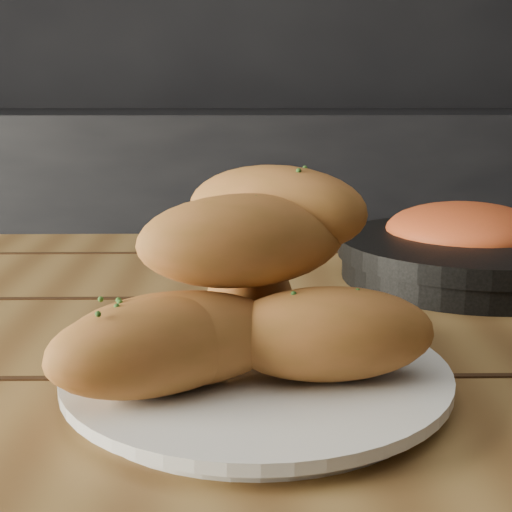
{
  "coord_description": "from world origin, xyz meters",
  "views": [
    {
      "loc": [
        0.01,
        -0.09,
        0.95
      ],
      "look_at": [
        0.02,
        0.39,
        0.84
      ],
      "focal_mm": 50.0,
      "sensor_mm": 36.0,
      "label": 1
    }
  ],
  "objects_px": {
    "table": "(296,446)",
    "plate": "(256,377)",
    "skillet": "(470,258)",
    "bread_rolls": "(239,295)",
    "bowl": "(465,241)"
  },
  "relations": [
    {
      "from": "table",
      "to": "plate",
      "type": "height_order",
      "value": "plate"
    },
    {
      "from": "skillet",
      "to": "bread_rolls",
      "type": "bearing_deg",
      "value": -129.76
    },
    {
      "from": "bread_rolls",
      "to": "skillet",
      "type": "bearing_deg",
      "value": 50.24
    },
    {
      "from": "table",
      "to": "bowl",
      "type": "height_order",
      "value": "bowl"
    },
    {
      "from": "bowl",
      "to": "table",
      "type": "bearing_deg",
      "value": -134.11
    },
    {
      "from": "bread_rolls",
      "to": "skillet",
      "type": "xyz_separation_m",
      "value": [
        0.25,
        0.3,
        -0.05
      ]
    },
    {
      "from": "table",
      "to": "bowl",
      "type": "distance_m",
      "value": 0.33
    },
    {
      "from": "skillet",
      "to": "plate",
      "type": "bearing_deg",
      "value": -128.91
    },
    {
      "from": "table",
      "to": "bread_rolls",
      "type": "xyz_separation_m",
      "value": [
        -0.05,
        -0.13,
        0.18
      ]
    },
    {
      "from": "bread_rolls",
      "to": "bowl",
      "type": "height_order",
      "value": "bread_rolls"
    },
    {
      "from": "bowl",
      "to": "bread_rolls",
      "type": "bearing_deg",
      "value": -126.99
    },
    {
      "from": "table",
      "to": "bowl",
      "type": "xyz_separation_m",
      "value": [
        0.21,
        0.21,
        0.14
      ]
    },
    {
      "from": "table",
      "to": "plate",
      "type": "bearing_deg",
      "value": -107.22
    },
    {
      "from": "plate",
      "to": "bowl",
      "type": "relative_size",
      "value": 1.23
    },
    {
      "from": "plate",
      "to": "bowl",
      "type": "distance_m",
      "value": 0.41
    }
  ]
}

